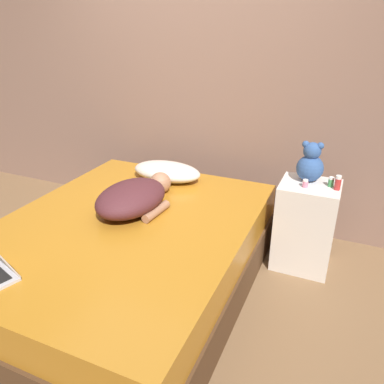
{
  "coord_description": "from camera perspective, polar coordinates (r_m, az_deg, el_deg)",
  "views": [
    {
      "loc": [
        1.28,
        -1.81,
        1.74
      ],
      "look_at": [
        0.38,
        0.26,
        0.71
      ],
      "focal_mm": 35.0,
      "sensor_mm": 36.0,
      "label": 1
    }
  ],
  "objects": [
    {
      "name": "wall_back",
      "position": [
        3.4,
        1.3,
        17.11
      ],
      "size": [
        8.0,
        0.06,
        2.6
      ],
      "color": "#846656",
      "rests_on": "ground_plane"
    },
    {
      "name": "bottle_red",
      "position": [
        2.76,
        21.34,
        1.31
      ],
      "size": [
        0.04,
        0.04,
        0.1
      ],
      "color": "#B72D2D",
      "rests_on": "nightstand"
    },
    {
      "name": "ground_plane",
      "position": [
        2.82,
        -9.45,
        -13.97
      ],
      "size": [
        12.0,
        12.0,
        0.0
      ],
      "primitive_type": "plane",
      "color": "brown"
    },
    {
      "name": "pillow",
      "position": [
        3.13,
        -3.84,
        3.15
      ],
      "size": [
        0.59,
        0.33,
        0.15
      ],
      "color": "beige",
      "rests_on": "bed"
    },
    {
      "name": "person_lying",
      "position": [
        2.63,
        -8.8,
        -0.72
      ],
      "size": [
        0.46,
        0.75,
        0.21
      ],
      "rotation": [
        0.0,
        0.0,
        -0.09
      ],
      "color": "#4C2328",
      "rests_on": "bed"
    },
    {
      "name": "teddy_bear",
      "position": [
        2.82,
        17.6,
        4.08
      ],
      "size": [
        0.19,
        0.19,
        0.3
      ],
      "color": "#335693",
      "rests_on": "nightstand"
    },
    {
      "name": "bottle_pink",
      "position": [
        2.74,
        16.87,
        1.26
      ],
      "size": [
        0.04,
        0.04,
        0.06
      ],
      "color": "pink",
      "rests_on": "nightstand"
    },
    {
      "name": "bottle_green",
      "position": [
        2.8,
        20.43,
        1.45
      ],
      "size": [
        0.04,
        0.04,
        0.07
      ],
      "color": "#3D8E4C",
      "rests_on": "nightstand"
    },
    {
      "name": "nightstand",
      "position": [
        2.95,
        16.83,
        -4.92
      ],
      "size": [
        0.42,
        0.37,
        0.68
      ],
      "color": "silver",
      "rests_on": "ground_plane"
    },
    {
      "name": "bed",
      "position": [
        2.66,
        -9.84,
        -9.55
      ],
      "size": [
        1.62,
        2.06,
        0.53
      ],
      "color": "#4C331E",
      "rests_on": "ground_plane"
    }
  ]
}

